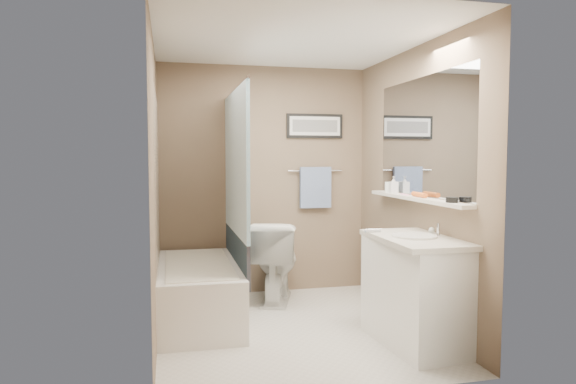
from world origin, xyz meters
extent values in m
plane|color=beige|center=(0.00, 0.00, 0.00)|extent=(2.50, 2.50, 0.00)
cube|color=white|center=(0.00, 0.00, 2.38)|extent=(2.20, 2.50, 0.04)
cube|color=brown|center=(0.00, 1.23, 1.20)|extent=(2.20, 0.04, 2.40)
cube|color=brown|center=(0.00, -1.23, 1.20)|extent=(2.20, 0.04, 2.40)
cube|color=brown|center=(-1.08, 0.00, 1.20)|extent=(0.04, 2.50, 2.40)
cube|color=brown|center=(1.08, 0.00, 1.20)|extent=(0.04, 2.50, 2.40)
cube|color=tan|center=(-1.09, 0.50, 1.00)|extent=(0.02, 1.55, 2.00)
cylinder|color=silver|center=(-0.40, 0.50, 2.05)|extent=(0.02, 1.55, 0.02)
cube|color=white|center=(-0.40, 0.50, 1.40)|extent=(0.03, 1.45, 1.28)
cube|color=#223340|center=(-0.40, 0.50, 0.58)|extent=(0.03, 1.45, 0.36)
cube|color=silver|center=(1.09, -0.15, 1.62)|extent=(0.02, 1.60, 1.00)
cube|color=silver|center=(1.04, -0.15, 1.10)|extent=(0.12, 1.60, 0.03)
cylinder|color=silver|center=(0.55, 1.22, 1.30)|extent=(0.60, 0.02, 0.02)
cube|color=#9CB7E4|center=(0.55, 1.20, 1.12)|extent=(0.34, 0.05, 0.44)
cube|color=black|center=(0.55, 1.23, 1.78)|extent=(0.62, 0.02, 0.26)
cube|color=white|center=(0.55, 1.22, 1.78)|extent=(0.56, 0.00, 0.20)
cube|color=#595959|center=(0.55, 1.22, 1.78)|extent=(0.50, 0.00, 0.13)
cube|color=silver|center=(0.55, -1.24, 1.00)|extent=(0.80, 0.02, 2.00)
cylinder|color=silver|center=(0.22, -1.19, 1.00)|extent=(0.10, 0.02, 0.02)
cube|color=white|center=(-0.75, 0.44, 0.25)|extent=(0.72, 1.51, 0.50)
cube|color=white|center=(-0.75, 0.44, 0.50)|extent=(0.56, 1.36, 0.02)
imported|color=white|center=(0.04, 0.88, 0.41)|extent=(0.68, 0.90, 0.81)
cube|color=white|center=(0.85, -0.55, 0.40)|extent=(0.56, 0.93, 0.80)
cube|color=beige|center=(0.84, -0.55, 0.82)|extent=(0.54, 0.96, 0.04)
cylinder|color=silver|center=(0.83, -0.55, 0.85)|extent=(0.34, 0.34, 0.01)
cylinder|color=silver|center=(1.03, -0.55, 0.89)|extent=(0.02, 0.02, 0.10)
sphere|color=silver|center=(1.03, -0.45, 0.87)|extent=(0.05, 0.05, 0.05)
cylinder|color=black|center=(1.04, -0.73, 1.14)|extent=(0.09, 0.09, 0.04)
cylinder|color=#DA5E1E|center=(1.04, -0.22, 1.14)|extent=(0.04, 0.22, 0.04)
cube|color=#FE9BCC|center=(1.04, 0.05, 1.12)|extent=(0.04, 0.16, 0.01)
cylinder|color=white|center=(1.04, 0.38, 1.17)|extent=(0.08, 0.08, 0.10)
imported|color=#999999|center=(1.04, 0.28, 1.19)|extent=(0.07, 0.08, 0.15)
camera|label=1|loc=(-1.00, -4.11, 1.46)|focal=32.00mm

